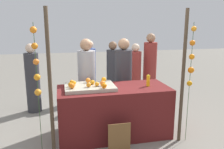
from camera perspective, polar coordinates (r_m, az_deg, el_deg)
The scene contains 27 objects.
ground_plane at distance 4.37m, azimuth 0.45°, elevation -14.44°, with size 24.00×24.00×0.00m, color gray.
stall_counter at distance 4.19m, azimuth 0.46°, elevation -9.05°, with size 1.93×0.83×0.89m, color #5B1919.
orange_tray at distance 3.99m, azimuth -5.46°, elevation -3.04°, with size 0.84×0.59×0.06m, color #B2AD99.
orange_0 at distance 3.91m, azimuth -3.70°, elevation -2.36°, with size 0.07×0.07×0.07m, color orange.
orange_1 at distance 4.14m, azimuth -5.89°, elevation -1.43°, with size 0.09×0.09×0.09m, color orange.
orange_2 at distance 4.10m, azimuth -9.84°, elevation -1.82°, with size 0.07×0.07×0.07m, color orange.
orange_3 at distance 3.82m, azimuth -9.78°, elevation -2.74°, with size 0.09×0.09×0.09m, color orange.
orange_4 at distance 3.79m, azimuth -1.94°, elevation -2.72°, with size 0.09×0.09×0.09m, color orange.
orange_5 at distance 4.03m, azimuth -4.82°, elevation -1.89°, with size 0.08×0.08×0.08m, color orange.
orange_6 at distance 4.02m, azimuth -9.35°, elevation -2.05°, with size 0.08×0.08×0.08m, color orange.
orange_7 at distance 3.92m, azimuth -2.31°, elevation -2.16°, with size 0.09×0.09×0.09m, color orange.
orange_8 at distance 4.19m, azimuth -2.03°, elevation -1.21°, with size 0.09×0.09×0.09m, color orange.
orange_9 at distance 3.86m, azimuth -5.76°, elevation -2.53°, with size 0.08×0.08×0.08m, color orange.
orange_10 at distance 3.92m, azimuth -10.18°, elevation -2.46°, with size 0.07×0.07×0.07m, color orange.
juice_bottle at distance 4.17m, azimuth 8.85°, elevation -1.52°, with size 0.06×0.06×0.21m.
chalkboard_sign at distance 3.70m, azimuth 1.78°, elevation -15.54°, with size 0.35×0.03×0.51m.
vendor_left at distance 4.60m, azimuth -6.15°, elevation -2.57°, with size 0.34×0.34×1.69m.
vendor_right at distance 4.78m, azimuth 2.80°, elevation -1.98°, with size 0.34×0.34×1.69m.
crowd_person_0 at distance 5.90m, azimuth 5.65°, elevation -0.12°, with size 0.30×0.30×1.49m.
crowd_person_1 at distance 5.86m, azimuth 0.18°, elevation 0.09°, with size 0.31×0.31×1.54m.
crowd_person_2 at distance 5.48m, azimuth -18.84°, elevation -1.44°, with size 0.31×0.31×1.55m.
crowd_person_3 at distance 6.06m, azimuth -5.45°, elevation 0.50°, with size 0.31×0.31×1.55m.
crowd_person_4 at distance 6.21m, azimuth 9.23°, elevation 1.44°, with size 0.34×0.34×1.72m.
canopy_post_left at distance 3.45m, azimuth -14.91°, elevation -2.69°, with size 0.06×0.06×2.21m, color #473828.
canopy_post_right at distance 3.96m, azimuth 16.96°, elevation -0.88°, with size 0.06×0.06×2.21m, color #473828.
garland_strand_left at distance 3.41m, azimuth -18.12°, elevation 2.44°, with size 0.10×0.11×1.99m.
garland_strand_right at distance 3.94m, azimuth 18.89°, elevation 3.45°, with size 0.11×0.10×1.99m.
Camera 1 is at (-0.89, -3.79, 1.99)m, focal length 37.33 mm.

